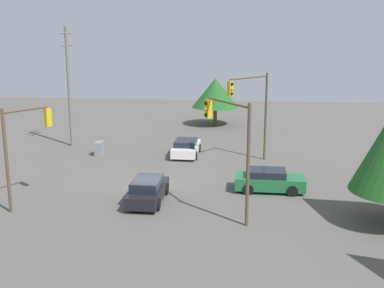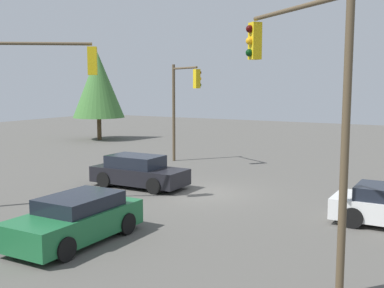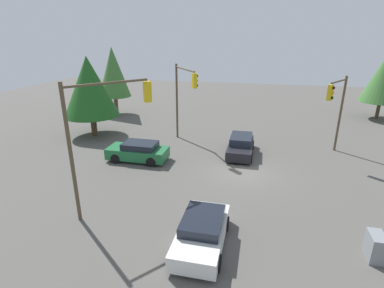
{
  "view_description": "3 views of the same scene",
  "coord_description": "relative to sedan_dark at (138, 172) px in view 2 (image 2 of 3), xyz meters",
  "views": [
    {
      "loc": [
        -29.53,
        -6.24,
        9.84
      ],
      "look_at": [
        0.79,
        -2.53,
        2.66
      ],
      "focal_mm": 45.0,
      "sensor_mm": 36.0,
      "label": 1
    },
    {
      "loc": [
        9.63,
        -17.96,
        4.69
      ],
      "look_at": [
        -0.13,
        -0.71,
        2.2
      ],
      "focal_mm": 45.0,
      "sensor_mm": 36.0,
      "label": 2
    },
    {
      "loc": [
        18.59,
        0.86,
        8.61
      ],
      "look_at": [
        1.56,
        -3.1,
        2.26
      ],
      "focal_mm": 28.0,
      "sensor_mm": 36.0,
      "label": 3
    }
  ],
  "objects": [
    {
      "name": "ground_plane",
      "position": [
        3.13,
        0.37,
        -0.7
      ],
      "size": [
        80.0,
        80.0,
        0.0
      ],
      "primitive_type": "plane",
      "color": "#54514C"
    },
    {
      "name": "sedan_dark",
      "position": [
        0.0,
        0.0,
        0.0
      ],
      "size": [
        4.41,
        1.92,
        1.45
      ],
      "rotation": [
        0.0,
        0.0,
        -1.57
      ],
      "color": "black",
      "rests_on": "ground_plane"
    },
    {
      "name": "sedan_green",
      "position": [
        2.89,
        -7.17,
        -0.02
      ],
      "size": [
        1.99,
        4.33,
        1.38
      ],
      "rotation": [
        0.0,
        0.0,
        3.14
      ],
      "color": "#1E6638",
      "rests_on": "ground_plane"
    },
    {
      "name": "traffic_signal_main",
      "position": [
        -1.53,
        -4.89,
        3.72
      ],
      "size": [
        3.71,
        2.66,
        6.42
      ],
      "rotation": [
        0.0,
        0.0,
        0.6
      ],
      "color": "brown",
      "rests_on": "ground_plane"
    },
    {
      "name": "traffic_signal_cross",
      "position": [
        -1.54,
        6.63,
        3.26
      ],
      "size": [
        2.71,
        1.76,
        5.84
      ],
      "rotation": [
        0.0,
        0.0,
        -0.55
      ],
      "color": "brown",
      "rests_on": "ground_plane"
    },
    {
      "name": "traffic_signal_aux",
      "position": [
        9.32,
        -6.04,
        3.96
      ],
      "size": [
        3.5,
        2.95,
        6.79
      ],
      "rotation": [
        0.0,
        0.0,
        2.45
      ],
      "color": "brown",
      "rests_on": "ground_plane"
    },
    {
      "name": "tree_far",
      "position": [
        -13.99,
        13.77,
        3.87
      ],
      "size": [
        4.31,
        4.31,
        7.28
      ],
      "color": "#4C3823",
      "rests_on": "ground_plane"
    }
  ]
}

